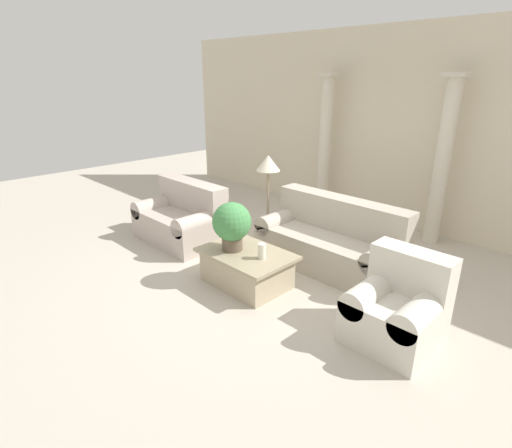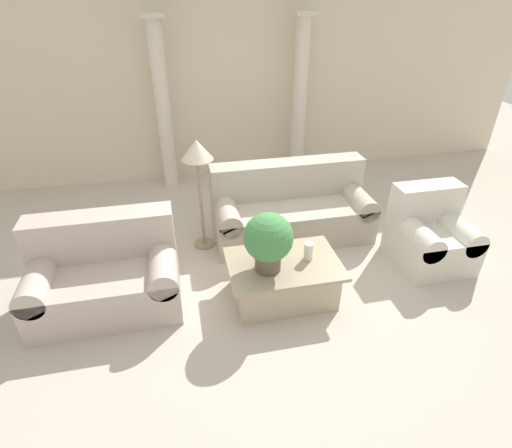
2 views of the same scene
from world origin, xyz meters
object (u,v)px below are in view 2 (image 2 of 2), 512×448
Objects in this scene: coffee_table at (283,279)px; potted_plant at (268,240)px; loveseat at (105,274)px; armchair at (431,233)px; floor_lamp at (197,159)px; sofa_long at (291,209)px.

potted_plant is (-0.18, -0.07, 0.55)m from coffee_table.
loveseat reaches higher than armchair.
coffee_table is at bearing -171.46° from armchair.
floor_lamp is 2.78m from armchair.
sofa_long is at bearing 22.47° from loveseat.
coffee_table is 1.28× the size of armchair.
armchair is (1.40, -0.90, -0.00)m from sofa_long.
floor_lamp reaches higher than sofa_long.
floor_lamp is (-0.53, 1.18, 0.38)m from potted_plant.
sofa_long is 1.66m from armchair.
floor_lamp reaches higher than coffee_table.
floor_lamp is (-0.71, 1.11, 0.93)m from coffee_table.
potted_plant is (1.56, -0.34, 0.40)m from loveseat.
potted_plant is (-0.60, -1.23, 0.41)m from sofa_long.
coffee_table is 1.61m from floor_lamp.
sofa_long is 2.34m from loveseat.
sofa_long is at bearing 147.35° from armchair.
floor_lamp reaches higher than potted_plant.
armchair is (2.52, -0.84, -0.79)m from floor_lamp.
armchair is at bearing 8.54° from coffee_table.
sofa_long is at bearing 64.06° from potted_plant.
coffee_table is 1.87× the size of potted_plant.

